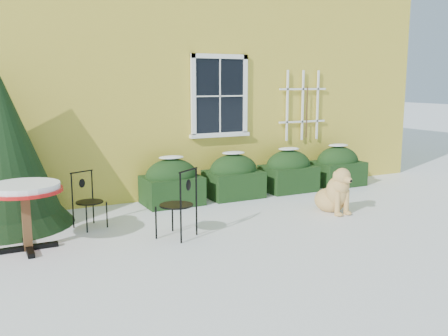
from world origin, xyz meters
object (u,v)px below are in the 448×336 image
patio_chair_far (88,200)px  dog (335,194)px  patio_chair_near (179,203)px  bistro_table (25,195)px

patio_chair_far → dog: bearing=-36.1°
patio_chair_near → patio_chair_far: bearing=-81.7°
patio_chair_near → patio_chair_far: 1.55m
bistro_table → patio_chair_near: size_ratio=0.96×
bistro_table → dog: bistro_table is taller
patio_chair_near → dog: size_ratio=1.10×
patio_chair_far → bistro_table: bearing=-165.1°
patio_chair_far → dog: 4.15m
dog → patio_chair_near: bearing=-177.1°
patio_chair_near → dog: bearing=146.5°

